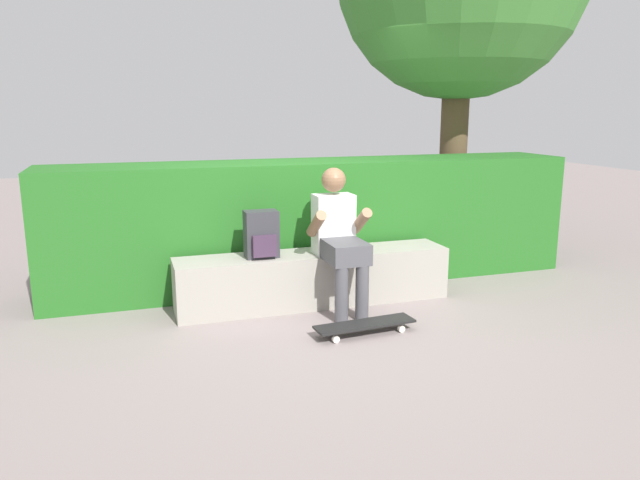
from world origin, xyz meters
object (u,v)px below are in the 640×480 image
(bench_main, at_px, (314,278))
(backpack_on_bench, at_px, (262,235))
(skateboard_near_person, at_px, (365,325))
(person_skater, at_px, (339,235))

(bench_main, distance_m, backpack_on_bench, 0.63)
(bench_main, bearing_deg, backpack_on_bench, -178.85)
(skateboard_near_person, bearing_deg, backpack_on_bench, 126.82)
(skateboard_near_person, bearing_deg, bench_main, 100.08)
(bench_main, relative_size, backpack_on_bench, 6.08)
(skateboard_near_person, distance_m, backpack_on_bench, 1.18)
(skateboard_near_person, bearing_deg, person_skater, 89.33)
(bench_main, xyz_separation_m, skateboard_near_person, (0.15, -0.83, -0.16))
(person_skater, bearing_deg, bench_main, 126.00)
(bench_main, distance_m, skateboard_near_person, 0.86)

